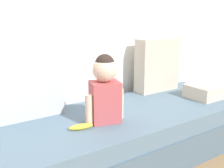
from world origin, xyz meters
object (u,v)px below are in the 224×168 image
at_px(folded_blanket, 208,90).
at_px(throw_pillow_left, 26,86).
at_px(banana, 81,127).
at_px(toddler, 105,88).
at_px(throw_pillow_right, 157,65).
at_px(couch, 123,136).

bearing_deg(folded_blanket, throw_pillow_left, 164.43).
xyz_separation_m(throw_pillow_left, banana, (0.22, -0.43, -0.22)).
relative_size(throw_pillow_left, toddler, 1.06).
bearing_deg(throw_pillow_right, folded_blanket, -59.64).
relative_size(banana, folded_blanket, 0.42).
relative_size(couch, throw_pillow_left, 4.53).
height_order(banana, folded_blanket, folded_blanket).
distance_m(couch, throw_pillow_right, 0.87).
distance_m(couch, folded_blanket, 0.95).
height_order(couch, throw_pillow_right, throw_pillow_right).
bearing_deg(throw_pillow_right, banana, -158.33).
relative_size(throw_pillow_left, folded_blanket, 1.31).
bearing_deg(folded_blanket, banana, 179.82).
bearing_deg(toddler, throw_pillow_left, 137.28).
height_order(throw_pillow_right, toddler, throw_pillow_right).
relative_size(throw_pillow_left, throw_pillow_right, 1.00).
distance_m(couch, throw_pillow_left, 0.86).
bearing_deg(toddler, banana, -172.04).
height_order(throw_pillow_right, banana, throw_pillow_right).
xyz_separation_m(throw_pillow_right, banana, (-1.09, -0.43, -0.24)).
height_order(couch, folded_blanket, folded_blanket).
height_order(throw_pillow_left, throw_pillow_right, throw_pillow_right).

